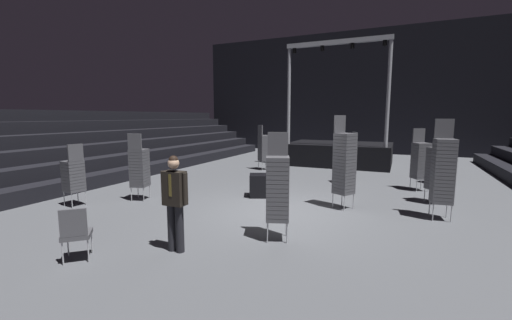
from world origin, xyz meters
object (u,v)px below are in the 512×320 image
loose_chair_near_man (76,231)px  chair_stack_rear_right (139,167)px  chair_stack_aisle_right (73,175)px  chair_stack_mid_left (344,163)px  chair_stack_mid_centre (349,158)px  chair_stack_rear_centre (264,147)px  man_with_tie (174,198)px  chair_stack_front_right (420,160)px  chair_stack_aisle_left (437,168)px  chair_stack_mid_right (278,187)px  chair_stack_rear_left (443,170)px  stage_riser (339,152)px  chair_stack_front_left (439,160)px  equipment_road_case (264,185)px

loose_chair_near_man → chair_stack_rear_right: bearing=76.5°
chair_stack_aisle_right → loose_chair_near_man: size_ratio=1.81×
chair_stack_mid_left → chair_stack_mid_centre: chair_stack_mid_left is taller
chair_stack_rear_right → chair_stack_rear_centre: chair_stack_rear_centre is taller
man_with_tie → chair_stack_mid_centre: size_ratio=0.94×
chair_stack_front_right → chair_stack_aisle_left: same height
loose_chair_near_man → chair_stack_mid_left: bearing=12.2°
chair_stack_mid_right → chair_stack_rear_left: (3.11, 2.80, 0.13)m
chair_stack_front_right → chair_stack_rear_centre: 6.60m
chair_stack_mid_left → chair_stack_aisle_left: 2.80m
chair_stack_rear_left → chair_stack_mid_left: bearing=-7.7°
chair_stack_rear_right → chair_stack_aisle_right: (-1.19, -1.22, -0.13)m
stage_riser → loose_chair_near_man: bearing=-98.9°
chair_stack_rear_left → loose_chair_near_man: chair_stack_rear_left is taller
chair_stack_rear_right → chair_stack_rear_centre: 6.63m
chair_stack_mid_left → chair_stack_mid_right: chair_stack_mid_left is taller
chair_stack_rear_right → chair_stack_front_left: bearing=21.7°
chair_stack_mid_centre → chair_stack_rear_centre: 4.35m
chair_stack_mid_centre → loose_chair_near_man: chair_stack_mid_centre is taller
chair_stack_mid_centre → man_with_tie: bearing=136.8°
chair_stack_front_right → equipment_road_case: 5.26m
chair_stack_front_right → man_with_tie: bearing=30.4°
chair_stack_rear_left → chair_stack_rear_right: bearing=3.4°
chair_stack_front_left → chair_stack_mid_right: 8.21m
man_with_tie → chair_stack_rear_centre: bearing=-77.0°
chair_stack_rear_right → chair_stack_aisle_left: chair_stack_aisle_left is taller
stage_riser → chair_stack_front_right: size_ratio=2.86×
chair_stack_rear_centre → chair_stack_front_right: bearing=23.6°
chair_stack_mid_centre → stage_riser: bearing=-14.6°
chair_stack_mid_centre → chair_stack_rear_left: (2.63, -3.36, 0.25)m
chair_stack_front_right → equipment_road_case: chair_stack_front_right is taller
chair_stack_rear_left → chair_stack_aisle_right: bearing=9.3°
chair_stack_mid_centre → chair_stack_aisle_left: (2.66, -1.79, 0.08)m
chair_stack_front_left → chair_stack_aisle_left: 3.09m
chair_stack_front_right → chair_stack_rear_centre: size_ratio=1.00×
chair_stack_front_left → chair_stack_front_right: size_ratio=0.83×
chair_stack_rear_left → loose_chair_near_man: 7.81m
chair_stack_front_left → loose_chair_near_man: 11.59m
chair_stack_rear_left → equipment_road_case: bearing=-11.6°
chair_stack_aisle_right → equipment_road_case: bearing=-47.4°
chair_stack_mid_left → chair_stack_mid_right: 2.92m
chair_stack_aisle_left → chair_stack_mid_right: bearing=-158.8°
stage_riser → chair_stack_aisle_right: stage_riser is taller
chair_stack_front_left → chair_stack_aisle_left: chair_stack_aisle_left is taller
stage_riser → chair_stack_aisle_left: bearing=-59.6°
stage_riser → chair_stack_mid_left: (1.52, -8.09, 0.60)m
man_with_tie → chair_stack_rear_left: chair_stack_rear_left is taller
chair_stack_rear_centre → chair_stack_aisle_right: (-2.39, -7.74, -0.17)m
stage_riser → chair_stack_aisle_left: size_ratio=2.86×
equipment_road_case → chair_stack_mid_right: bearing=-63.1°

